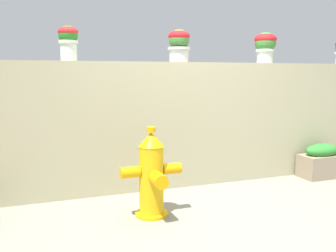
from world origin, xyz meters
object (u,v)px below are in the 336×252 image
at_px(potted_plant_1, 68,39).
at_px(planter_box, 322,161).
at_px(potted_plant_3, 265,44).
at_px(fire_hydrant, 152,176).
at_px(potted_plant_2, 179,43).

xyz_separation_m(potted_plant_1, planter_box, (3.19, -0.39, -1.52)).
distance_m(potted_plant_3, planter_box, 1.72).
bearing_deg(potted_plant_3, potted_plant_1, 179.98).
xyz_separation_m(potted_plant_3, fire_hydrant, (-1.86, -0.93, -1.35)).
relative_size(potted_plant_1, planter_box, 0.66).
distance_m(potted_plant_2, planter_box, 2.46).
bearing_deg(fire_hydrant, potted_plant_2, 54.94).
relative_size(potted_plant_3, fire_hydrant, 0.46).
distance_m(potted_plant_1, fire_hydrant, 1.75).
bearing_deg(planter_box, potted_plant_3, 149.99).
bearing_deg(planter_box, potted_plant_2, 169.15).
relative_size(potted_plant_1, fire_hydrant, 0.44).
relative_size(potted_plant_1, potted_plant_3, 0.95).
height_order(potted_plant_3, fire_hydrant, potted_plant_3).
xyz_separation_m(potted_plant_1, potted_plant_2, (1.28, -0.03, -0.01)).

